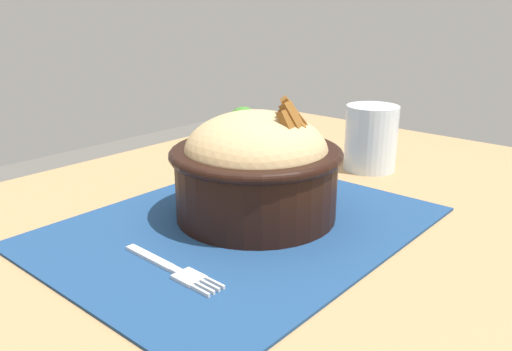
# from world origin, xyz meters

# --- Properties ---
(table) EXTENTS (1.18, 0.76, 0.76)m
(table) POSITION_xyz_m (0.00, 0.00, 0.69)
(table) COLOR #99754C
(table) RESTS_ON ground_plane
(placemat) EXTENTS (0.42, 0.33, 0.00)m
(placemat) POSITION_xyz_m (-0.02, -0.02, 0.76)
(placemat) COLOR navy
(placemat) RESTS_ON table
(bowl) EXTENTS (0.21, 0.21, 0.14)m
(bowl) POSITION_xyz_m (-0.05, -0.02, 0.83)
(bowl) COLOR black
(bowl) RESTS_ON placemat
(fork) EXTENTS (0.02, 0.13, 0.00)m
(fork) POSITION_xyz_m (0.10, 0.01, 0.77)
(fork) COLOR silver
(fork) RESTS_ON placemat
(drinking_glass) EXTENTS (0.08, 0.08, 0.10)m
(drinking_glass) POSITION_xyz_m (-0.31, -0.02, 0.80)
(drinking_glass) COLOR silver
(drinking_glass) RESTS_ON table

